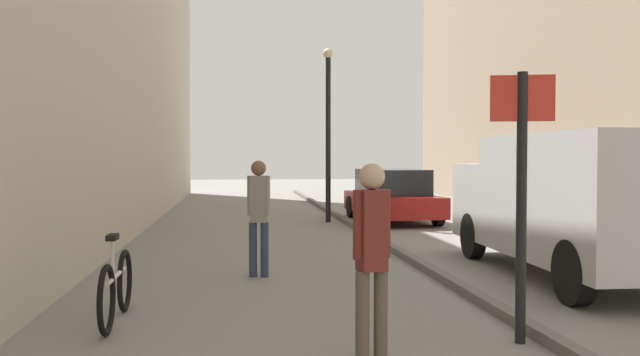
{
  "coord_description": "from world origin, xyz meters",
  "views": [
    {
      "loc": [
        -1.37,
        -1.33,
        1.79
      ],
      "look_at": [
        0.03,
        9.76,
        1.44
      ],
      "focal_mm": 37.32,
      "sensor_mm": 36.0,
      "label": 1
    }
  ],
  "objects_px": {
    "pedestrian_main_foreground": "(259,210)",
    "pedestrian_mid_block": "(372,249)",
    "street_sign_post": "(522,183)",
    "bicycle_leaning": "(116,288)",
    "lamp_post": "(328,123)",
    "delivery_van": "(573,200)",
    "parked_car": "(392,196)"
  },
  "relations": [
    {
      "from": "pedestrian_mid_block",
      "to": "street_sign_post",
      "type": "relative_size",
      "value": 0.67
    },
    {
      "from": "pedestrian_main_foreground",
      "to": "pedestrian_mid_block",
      "type": "height_order",
      "value": "pedestrian_main_foreground"
    },
    {
      "from": "street_sign_post",
      "to": "bicycle_leaning",
      "type": "xyz_separation_m",
      "value": [
        -4.0,
        1.29,
        -1.16
      ]
    },
    {
      "from": "pedestrian_mid_block",
      "to": "lamp_post",
      "type": "xyz_separation_m",
      "value": [
        1.36,
        12.46,
        1.72
      ]
    },
    {
      "from": "pedestrian_main_foreground",
      "to": "parked_car",
      "type": "bearing_deg",
      "value": 76.53
    },
    {
      "from": "pedestrian_main_foreground",
      "to": "delivery_van",
      "type": "bearing_deg",
      "value": 5.12
    },
    {
      "from": "lamp_post",
      "to": "bicycle_leaning",
      "type": "distance_m",
      "value": 11.59
    },
    {
      "from": "pedestrian_mid_block",
      "to": "lamp_post",
      "type": "distance_m",
      "value": 12.66
    },
    {
      "from": "pedestrian_mid_block",
      "to": "delivery_van",
      "type": "height_order",
      "value": "delivery_van"
    },
    {
      "from": "street_sign_post",
      "to": "bicycle_leaning",
      "type": "distance_m",
      "value": 4.36
    },
    {
      "from": "parked_car",
      "to": "bicycle_leaning",
      "type": "relative_size",
      "value": 2.42
    },
    {
      "from": "pedestrian_mid_block",
      "to": "bicycle_leaning",
      "type": "height_order",
      "value": "pedestrian_mid_block"
    },
    {
      "from": "pedestrian_mid_block",
      "to": "pedestrian_main_foreground",
      "type": "bearing_deg",
      "value": 87.16
    },
    {
      "from": "pedestrian_main_foreground",
      "to": "street_sign_post",
      "type": "bearing_deg",
      "value": -45.83
    },
    {
      "from": "delivery_van",
      "to": "parked_car",
      "type": "distance_m",
      "value": 8.76
    },
    {
      "from": "bicycle_leaning",
      "to": "parked_car",
      "type": "bearing_deg",
      "value": 62.85
    },
    {
      "from": "lamp_post",
      "to": "pedestrian_mid_block",
      "type": "bearing_deg",
      "value": -96.21
    },
    {
      "from": "delivery_van",
      "to": "street_sign_post",
      "type": "distance_m",
      "value": 3.98
    },
    {
      "from": "street_sign_post",
      "to": "bicycle_leaning",
      "type": "height_order",
      "value": "street_sign_post"
    },
    {
      "from": "pedestrian_mid_block",
      "to": "parked_car",
      "type": "bearing_deg",
      "value": 62.28
    },
    {
      "from": "pedestrian_mid_block",
      "to": "parked_car",
      "type": "distance_m",
      "value": 12.85
    },
    {
      "from": "pedestrian_main_foreground",
      "to": "bicycle_leaning",
      "type": "relative_size",
      "value": 0.98
    },
    {
      "from": "lamp_post",
      "to": "street_sign_post",
      "type": "bearing_deg",
      "value": -89.05
    },
    {
      "from": "parked_car",
      "to": "street_sign_post",
      "type": "bearing_deg",
      "value": -100.63
    },
    {
      "from": "street_sign_post",
      "to": "lamp_post",
      "type": "bearing_deg",
      "value": -73.65
    },
    {
      "from": "street_sign_post",
      "to": "pedestrian_mid_block",
      "type": "bearing_deg",
      "value": 32.42
    },
    {
      "from": "delivery_van",
      "to": "lamp_post",
      "type": "distance_m",
      "value": 9.21
    },
    {
      "from": "parked_car",
      "to": "pedestrian_mid_block",
      "type": "bearing_deg",
      "value": -107.24
    },
    {
      "from": "parked_car",
      "to": "street_sign_post",
      "type": "distance_m",
      "value": 12.11
    },
    {
      "from": "pedestrian_mid_block",
      "to": "lamp_post",
      "type": "relative_size",
      "value": 0.36
    },
    {
      "from": "pedestrian_mid_block",
      "to": "delivery_van",
      "type": "relative_size",
      "value": 0.32
    },
    {
      "from": "pedestrian_main_foreground",
      "to": "street_sign_post",
      "type": "relative_size",
      "value": 0.67
    }
  ]
}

